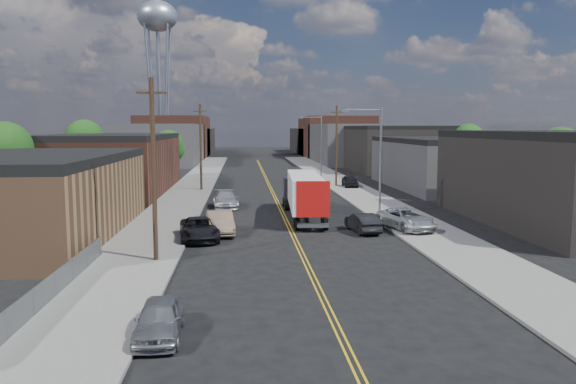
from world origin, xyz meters
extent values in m
plane|color=black|center=(0.00, 60.00, 0.00)|extent=(260.00, 260.00, 0.00)
cube|color=gold|center=(0.00, 45.00, 0.01)|extent=(0.32, 120.00, 0.01)
cube|color=slate|center=(-9.50, 45.00, 0.07)|extent=(5.00, 140.00, 0.15)
cube|color=slate|center=(9.50, 45.00, 0.07)|extent=(5.00, 140.00, 0.15)
cube|color=brown|center=(-18.00, 18.00, 2.50)|extent=(12.00, 22.00, 5.00)
cube|color=black|center=(-18.00, 18.00, 5.30)|extent=(12.00, 22.00, 0.60)
cube|color=#502A20|center=(-18.00, 44.00, 3.00)|extent=(12.00, 26.00, 6.00)
cube|color=black|center=(-18.00, 44.00, 6.30)|extent=(12.00, 26.00, 0.60)
cube|color=black|center=(22.00, 20.00, 3.25)|extent=(14.00, 22.00, 6.50)
cube|color=navy|center=(15.20, 20.00, 3.60)|extent=(0.30, 20.00, 0.80)
cube|color=#323234|center=(22.00, 46.00, 2.75)|extent=(14.00, 24.00, 5.50)
cube|color=black|center=(22.00, 46.00, 5.80)|extent=(14.00, 24.00, 0.60)
cube|color=black|center=(22.00, 72.00, 3.50)|extent=(14.00, 22.00, 7.00)
cube|color=black|center=(22.00, 72.00, 7.30)|extent=(14.00, 22.00, 0.60)
cube|color=#323234|center=(-20.00, 95.00, 4.00)|extent=(16.00, 30.00, 8.00)
cube|color=#323234|center=(20.00, 95.00, 4.00)|extent=(16.00, 30.00, 8.00)
cube|color=#502A20|center=(-20.00, 120.00, 5.00)|extent=(16.00, 26.00, 10.00)
cube|color=#502A20|center=(20.00, 120.00, 5.00)|extent=(16.00, 26.00, 10.00)
cube|color=black|center=(-20.00, 140.00, 3.50)|extent=(16.00, 40.00, 7.00)
cube|color=black|center=(20.00, 140.00, 3.50)|extent=(16.00, 40.00, 7.00)
cylinder|color=gray|center=(-22.00, 110.00, 15.00)|extent=(0.80, 0.80, 30.00)
cylinder|color=gray|center=(-23.76, 108.24, 15.00)|extent=(1.94, 1.94, 29.98)
cylinder|color=gray|center=(-20.24, 108.24, 15.00)|extent=(1.94, 1.94, 29.98)
cylinder|color=gray|center=(-23.76, 111.76, 15.00)|extent=(1.94, 1.94, 29.98)
cylinder|color=gray|center=(-20.24, 111.76, 15.00)|extent=(1.94, 1.94, 29.98)
ellipsoid|color=#9EA8B2|center=(-22.00, 110.00, 32.00)|extent=(9.00, 9.00, 6.75)
cylinder|color=gray|center=(8.00, 25.00, 4.50)|extent=(0.18, 0.18, 9.00)
cylinder|color=gray|center=(6.50, 25.00, 8.80)|extent=(3.00, 0.12, 0.12)
cube|color=gray|center=(5.00, 25.00, 8.70)|extent=(0.60, 0.25, 0.18)
cylinder|color=gray|center=(8.00, 60.00, 4.50)|extent=(0.18, 0.18, 9.00)
cylinder|color=gray|center=(6.50, 60.00, 8.80)|extent=(3.00, 0.12, 0.12)
cube|color=gray|center=(5.00, 60.00, 8.70)|extent=(0.60, 0.25, 0.18)
cylinder|color=black|center=(-8.20, 10.00, 5.00)|extent=(0.26, 0.26, 10.00)
cube|color=black|center=(-8.20, 10.00, 9.20)|extent=(1.60, 0.12, 0.12)
cylinder|color=black|center=(-8.20, 45.00, 5.00)|extent=(0.26, 0.26, 10.00)
cube|color=black|center=(-8.20, 45.00, 9.20)|extent=(1.60, 0.12, 0.12)
cylinder|color=black|center=(8.20, 48.00, 5.00)|extent=(0.26, 0.26, 10.00)
cube|color=black|center=(8.20, 48.00, 9.20)|extent=(1.60, 0.12, 0.12)
cube|color=slate|center=(-11.50, 3.50, 0.60)|extent=(0.02, 16.00, 1.20)
cube|color=slate|center=(-11.50, 3.50, 1.20)|extent=(0.05, 16.00, 0.05)
cylinder|color=black|center=(-24.00, 30.00, 2.12)|extent=(0.36, 0.36, 4.25)
sphere|color=#173A0F|center=(-24.00, 30.00, 5.53)|extent=(4.76, 4.76, 4.76)
sphere|color=#173A0F|center=(-23.40, 30.30, 4.68)|extent=(3.74, 3.74, 3.74)
cylinder|color=black|center=(-24.00, 55.00, 2.25)|extent=(0.36, 0.36, 4.50)
sphere|color=#173A0F|center=(-24.00, 55.00, 5.85)|extent=(5.04, 5.04, 5.04)
sphere|color=#173A0F|center=(-23.40, 55.30, 4.95)|extent=(3.96, 3.96, 3.96)
sphere|color=#173A0F|center=(-24.50, 54.60, 5.22)|extent=(3.60, 3.60, 3.60)
cylinder|color=black|center=(-14.00, 62.00, 1.88)|extent=(0.36, 0.36, 3.75)
sphere|color=#173A0F|center=(-14.00, 62.00, 4.88)|extent=(4.20, 4.20, 4.20)
sphere|color=#173A0F|center=(-13.40, 62.30, 4.12)|extent=(3.30, 3.30, 3.30)
sphere|color=#173A0F|center=(-14.50, 61.60, 4.35)|extent=(3.00, 3.00, 3.00)
cylinder|color=black|center=(30.00, 36.00, 2.00)|extent=(0.36, 0.36, 4.00)
sphere|color=#173A0F|center=(30.00, 36.00, 5.20)|extent=(4.48, 4.48, 4.48)
sphere|color=#173A0F|center=(30.60, 36.30, 4.40)|extent=(3.52, 3.52, 3.52)
sphere|color=#173A0F|center=(29.50, 35.60, 4.64)|extent=(3.20, 3.20, 3.20)
cylinder|color=black|center=(30.00, 60.00, 2.12)|extent=(0.36, 0.36, 4.25)
sphere|color=#173A0F|center=(30.00, 60.00, 5.53)|extent=(4.76, 4.76, 4.76)
sphere|color=#173A0F|center=(30.60, 60.30, 4.68)|extent=(3.74, 3.74, 3.74)
sphere|color=#173A0F|center=(29.50, 59.60, 4.93)|extent=(3.40, 3.40, 3.40)
cube|color=silver|center=(1.50, 23.49, 2.36)|extent=(2.90, 10.98, 2.54)
cube|color=#9D0D0C|center=(1.50, 18.05, 2.36)|extent=(2.38, 0.24, 2.56)
cube|color=gray|center=(1.50, 18.05, 0.50)|extent=(2.27, 0.71, 0.25)
cube|color=black|center=(1.50, 30.19, 1.40)|extent=(2.41, 3.01, 2.81)
cylinder|color=black|center=(1.50, 19.45, 0.45)|extent=(2.40, 1.02, 0.91)
cylinder|color=black|center=(1.50, 30.19, 0.45)|extent=(2.31, 1.02, 0.91)
imported|color=gray|center=(-6.40, -1.31, 0.67)|extent=(1.72, 4.01, 1.35)
imported|color=#79654F|center=(-5.00, 18.00, 0.80)|extent=(2.24, 5.02, 1.60)
imported|color=black|center=(-6.29, 16.00, 0.73)|extent=(3.06, 5.55, 1.47)
imported|color=#AEB1B4|center=(-5.00, 30.73, 0.77)|extent=(2.55, 5.44, 1.53)
imported|color=black|center=(5.00, 17.80, 0.69)|extent=(1.96, 4.31, 1.37)
imported|color=silver|center=(8.20, 17.91, 0.89)|extent=(3.73, 5.79, 1.49)
imported|color=black|center=(9.67, 46.61, 0.85)|extent=(1.72, 4.12, 1.39)
camera|label=1|loc=(-3.44, -20.65, 7.39)|focal=35.00mm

